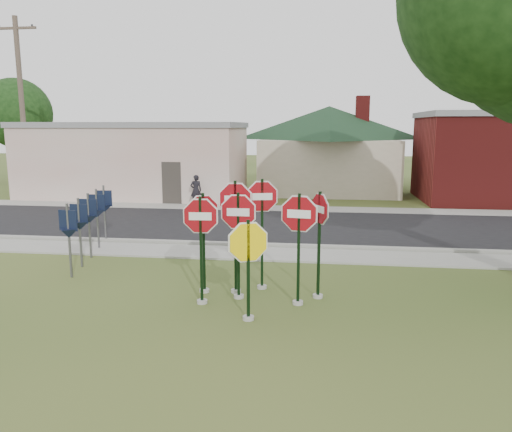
# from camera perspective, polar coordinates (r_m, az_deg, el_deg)

# --- Properties ---
(ground) EXTENTS (120.00, 120.00, 0.00)m
(ground) POSITION_cam_1_polar(r_m,az_deg,el_deg) (10.53, -1.74, -12.04)
(ground) COLOR #354C1C
(ground) RESTS_ON ground
(sidewalk_near) EXTENTS (60.00, 1.60, 0.06)m
(sidewalk_near) POSITION_cam_1_polar(r_m,az_deg,el_deg) (15.71, 1.46, -4.38)
(sidewalk_near) COLOR gray
(sidewalk_near) RESTS_ON ground
(road) EXTENTS (60.00, 7.00, 0.04)m
(road) POSITION_cam_1_polar(r_m,az_deg,el_deg) (20.08, 2.80, -1.19)
(road) COLOR black
(road) RESTS_ON ground
(sidewalk_far) EXTENTS (60.00, 1.60, 0.06)m
(sidewalk_far) POSITION_cam_1_polar(r_m,az_deg,el_deg) (24.30, 3.62, 0.83)
(sidewalk_far) COLOR gray
(sidewalk_far) RESTS_ON ground
(curb) EXTENTS (60.00, 0.20, 0.14)m
(curb) POSITION_cam_1_polar(r_m,az_deg,el_deg) (16.66, 1.82, -3.38)
(curb) COLOR gray
(curb) RESTS_ON ground
(stop_sign_center) EXTENTS (1.13, 0.24, 2.62)m
(stop_sign_center) POSITION_cam_1_polar(r_m,az_deg,el_deg) (11.47, -2.03, -1.57)
(stop_sign_center) COLOR #9B9890
(stop_sign_center) RESTS_ON ground
(stop_sign_yellow) EXTENTS (1.07, 0.50, 2.25)m
(stop_sign_yellow) POSITION_cam_1_polar(r_m,az_deg,el_deg) (10.23, -0.90, -4.70)
(stop_sign_yellow) COLOR #9B9890
(stop_sign_yellow) RESTS_ON ground
(stop_sign_left) EXTENTS (1.10, 0.24, 2.58)m
(stop_sign_left) POSITION_cam_1_polar(r_m,az_deg,el_deg) (11.19, -6.33, -2.14)
(stop_sign_left) COLOR #9B9890
(stop_sign_left) RESTS_ON ground
(stop_sign_right) EXTENTS (1.13, 0.24, 2.66)m
(stop_sign_right) POSITION_cam_1_polar(r_m,az_deg,el_deg) (11.09, 4.93, -1.87)
(stop_sign_right) COLOR #9B9890
(stop_sign_right) RESTS_ON ground
(stop_sign_back_right) EXTENTS (1.04, 0.25, 2.85)m
(stop_sign_back_right) POSITION_cam_1_polar(r_m,az_deg,el_deg) (12.13, 0.70, -0.21)
(stop_sign_back_right) COLOR #9B9890
(stop_sign_back_right) RESTS_ON ground
(stop_sign_back_left) EXTENTS (1.10, 0.24, 2.85)m
(stop_sign_back_left) POSITION_cam_1_polar(r_m,az_deg,el_deg) (11.83, -2.37, -0.43)
(stop_sign_back_left) COLOR #9B9890
(stop_sign_back_left) RESTS_ON ground
(stop_sign_far_right) EXTENTS (0.52, 0.87, 2.63)m
(stop_sign_far_right) POSITION_cam_1_polar(r_m,az_deg,el_deg) (11.58, 7.24, -1.68)
(stop_sign_far_right) COLOR #9B9890
(stop_sign_far_right) RESTS_ON ground
(stop_sign_far_left) EXTENTS (0.89, 0.68, 2.55)m
(stop_sign_far_left) POSITION_cam_1_polar(r_m,az_deg,el_deg) (11.96, -6.05, -1.42)
(stop_sign_far_left) COLOR #9B9890
(stop_sign_far_left) RESTS_ON ground
(route_sign_row) EXTENTS (1.43, 4.63, 2.00)m
(route_sign_row) POSITION_cam_1_polar(r_m,az_deg,el_deg) (15.99, -18.55, -0.27)
(route_sign_row) COLOR #59595E
(route_sign_row) RESTS_ON ground
(building_stucco) EXTENTS (12.20, 6.20, 4.20)m
(building_stucco) POSITION_cam_1_polar(r_m,az_deg,el_deg) (29.63, -13.57, 6.39)
(building_stucco) COLOR beige
(building_stucco) RESTS_ON ground
(building_house) EXTENTS (11.60, 11.60, 6.20)m
(building_house) POSITION_cam_1_polar(r_m,az_deg,el_deg) (31.62, 8.33, 9.51)
(building_house) COLOR beige
(building_house) RESTS_ON ground
(utility_pole_near) EXTENTS (2.20, 0.26, 9.50)m
(utility_pole_near) POSITION_cam_1_polar(r_m,az_deg,el_deg) (29.31, -25.17, 11.19)
(utility_pole_near) COLOR #4C3E33
(utility_pole_near) RESTS_ON ground
(bg_tree_left) EXTENTS (4.90, 4.90, 7.35)m
(bg_tree_left) POSITION_cam_1_polar(r_m,az_deg,el_deg) (39.95, -25.71, 10.52)
(bg_tree_left) COLOR black
(bg_tree_left) RESTS_ON ground
(pedestrian) EXTENTS (0.67, 0.57, 1.56)m
(pedestrian) POSITION_cam_1_polar(r_m,az_deg,el_deg) (25.05, -6.87, 2.93)
(pedestrian) COLOR black
(pedestrian) RESTS_ON sidewalk_far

